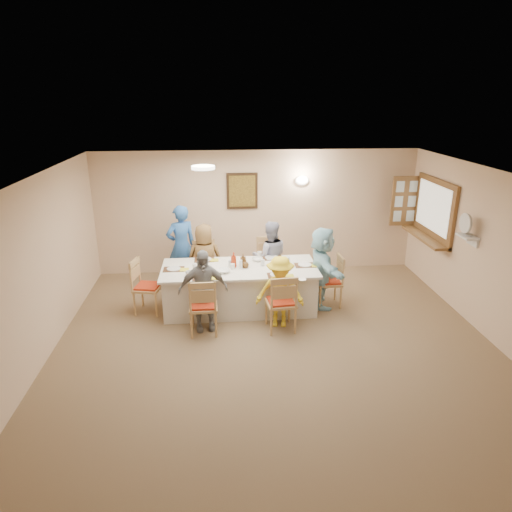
{
  "coord_description": "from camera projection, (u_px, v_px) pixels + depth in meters",
  "views": [
    {
      "loc": [
        -0.8,
        -5.53,
        3.52
      ],
      "look_at": [
        -0.2,
        1.4,
        1.05
      ],
      "focal_mm": 32.0,
      "sensor_mm": 36.0,
      "label": 1
    }
  ],
  "objects": [
    {
      "name": "chair_left_end",
      "position": [
        148.0,
        286.0,
        7.67
      ],
      "size": [
        0.53,
        0.53,
        0.94
      ],
      "primitive_type": null,
      "rotation": [
        0.0,
        0.0,
        1.37
      ],
      "color": "tan",
      "rests_on": "ground"
    },
    {
      "name": "wall_picture",
      "position": [
        242.0,
        191.0,
        9.09
      ],
      "size": [
        0.62,
        0.05,
        0.72
      ],
      "color": "black",
      "rests_on": "room_walls"
    },
    {
      "name": "placemat_br",
      "position": [
        272.0,
        258.0,
        8.15
      ],
      "size": [
        0.37,
        0.28,
        0.01
      ],
      "primitive_type": "cube",
      "color": "#472B19",
      "rests_on": "dining_table"
    },
    {
      "name": "napkin_re",
      "position": [
        316.0,
        266.0,
        7.76
      ],
      "size": [
        0.15,
        0.15,
        0.01
      ],
      "primitive_type": "cube",
      "color": "yellow",
      "rests_on": "dining_table"
    },
    {
      "name": "serving_hatch",
      "position": [
        434.0,
        210.0,
        8.44
      ],
      "size": [
        0.06,
        1.5,
        1.15
      ],
      "primitive_type": "cube",
      "color": "brown",
      "rests_on": "room_walls"
    },
    {
      "name": "diner_back_right",
      "position": [
        270.0,
        257.0,
        8.42
      ],
      "size": [
        0.66,
        0.52,
        1.37
      ],
      "primitive_type": "imported",
      "rotation": [
        0.0,
        0.0,
        3.14
      ],
      "color": "#9797B1",
      "rests_on": "ground"
    },
    {
      "name": "chair_back_left",
      "position": [
        205.0,
        267.0,
        8.5
      ],
      "size": [
        0.51,
        0.51,
        0.96
      ],
      "primitive_type": null,
      "rotation": [
        0.0,
        0.0,
        0.12
      ],
      "color": "tan",
      "rests_on": "ground"
    },
    {
      "name": "diner_right_end",
      "position": [
        322.0,
        267.0,
        7.83
      ],
      "size": [
        1.36,
        0.54,
        1.43
      ],
      "primitive_type": "imported",
      "rotation": [
        0.0,
        0.0,
        1.62
      ],
      "color": "#B1E6F6",
      "rests_on": "ground"
    },
    {
      "name": "chair_front_right",
      "position": [
        281.0,
        301.0,
        7.1
      ],
      "size": [
        0.5,
        0.5,
        0.96
      ],
      "primitive_type": null,
      "rotation": [
        0.0,
        0.0,
        3.24
      ],
      "color": "tan",
      "rests_on": "ground"
    },
    {
      "name": "napkin_fl",
      "position": [
        215.0,
        278.0,
        7.23
      ],
      "size": [
        0.13,
        0.13,
        0.01
      ],
      "primitive_type": "cube",
      "color": "yellow",
      "rests_on": "dining_table"
    },
    {
      "name": "diner_front_left",
      "position": [
        203.0,
        290.0,
        7.05
      ],
      "size": [
        0.86,
        0.53,
        1.32
      ],
      "primitive_type": "imported",
      "rotation": [
        0.0,
        0.0,
        0.14
      ],
      "color": "gray",
      "rests_on": "ground"
    },
    {
      "name": "drinking_glass",
      "position": [
        230.0,
        263.0,
        7.72
      ],
      "size": [
        0.07,
        0.07,
        0.11
      ],
      "primitive_type": "cylinder",
      "color": "silver",
      "rests_on": "dining_table"
    },
    {
      "name": "chair_back_right",
      "position": [
        269.0,
        264.0,
        8.59
      ],
      "size": [
        0.49,
        0.49,
        0.99
      ],
      "primitive_type": null,
      "rotation": [
        0.0,
        0.0,
        0.04
      ],
      "color": "tan",
      "rests_on": "ground"
    },
    {
      "name": "chair_front_left",
      "position": [
        203.0,
        305.0,
        7.0
      ],
      "size": [
        0.45,
        0.45,
        0.93
      ],
      "primitive_type": null,
      "rotation": [
        0.0,
        0.0,
        3.15
      ],
      "color": "tan",
      "rests_on": "ground"
    },
    {
      "name": "diner_front_right",
      "position": [
        280.0,
        292.0,
        7.17
      ],
      "size": [
        0.9,
        0.69,
        1.17
      ],
      "primitive_type": "imported",
      "rotation": [
        0.0,
        0.0,
        -0.17
      ],
      "color": "yellow",
      "rests_on": "ground"
    },
    {
      "name": "shutter_door",
      "position": [
        405.0,
        201.0,
        9.14
      ],
      "size": [
        0.55,
        0.04,
        1.0
      ],
      "primitive_type": "cube",
      "color": "brown",
      "rests_on": "room_walls"
    },
    {
      "name": "wall_sconce",
      "position": [
        302.0,
        180.0,
        9.1
      ],
      "size": [
        0.26,
        0.09,
        0.18
      ],
      "primitive_type": "ellipsoid",
      "color": "white",
      "rests_on": "room_walls"
    },
    {
      "name": "plate_le",
      "position": [
        174.0,
        269.0,
        7.61
      ],
      "size": [
        0.23,
        0.23,
        0.01
      ],
      "primitive_type": "cylinder",
      "color": "white",
      "rests_on": "dining_table"
    },
    {
      "name": "plate_bl",
      "position": [
        204.0,
        259.0,
        8.05
      ],
      "size": [
        0.26,
        0.26,
        0.02
      ],
      "primitive_type": "cylinder",
      "color": "white",
      "rests_on": "dining_table"
    },
    {
      "name": "placemat_fl",
      "position": [
        203.0,
        278.0,
        7.26
      ],
      "size": [
        0.34,
        0.25,
        0.01
      ],
      "primitive_type": "cube",
      "color": "#472B19",
      "rests_on": "dining_table"
    },
    {
      "name": "bowl_a",
      "position": [
        224.0,
        271.0,
        7.47
      ],
      "size": [
        0.26,
        0.26,
        0.05
      ],
      "primitive_type": "imported",
      "rotation": [
        0.0,
        0.0,
        0.1
      ],
      "color": "white",
      "rests_on": "dining_table"
    },
    {
      "name": "condiment_brown",
      "position": [
        243.0,
        260.0,
        7.76
      ],
      "size": [
        0.11,
        0.11,
        0.21
      ],
      "primitive_type": "imported",
      "rotation": [
        0.0,
        0.0,
        -0.06
      ],
      "color": "#553616",
      "rests_on": "dining_table"
    },
    {
      "name": "dining_table",
      "position": [
        240.0,
        288.0,
        7.83
      ],
      "size": [
        2.62,
        1.11,
        0.76
      ],
      "primitive_type": "cube",
      "color": "silver",
      "rests_on": "ground"
    },
    {
      "name": "fan_shelf",
      "position": [
        468.0,
        236.0,
        7.2
      ],
      "size": [
        0.22,
        0.36,
        0.03
      ],
      "primitive_type": "cube",
      "color": "white",
      "rests_on": "room_walls"
    },
    {
      "name": "desk_fan",
      "position": [
        467.0,
        227.0,
        7.15
      ],
      "size": [
        0.3,
        0.3,
        0.28
      ],
      "primitive_type": null,
      "color": "#A5A5A8",
      "rests_on": "fan_shelf"
    },
    {
      "name": "placemat_fr",
      "position": [
        278.0,
        275.0,
        7.36
      ],
      "size": [
        0.34,
        0.25,
        0.01
      ],
      "primitive_type": "cube",
      "color": "#472B19",
      "rests_on": "dining_table"
    },
    {
      "name": "napkin_br",
      "position": [
        282.0,
        258.0,
        8.11
      ],
      "size": [
        0.14,
        0.14,
        0.01
      ],
      "primitive_type": "cube",
      "color": "yellow",
      "rests_on": "dining_table"
    },
    {
      "name": "napkin_fr",
      "position": [
        289.0,
        276.0,
        7.32
      ],
      "size": [
        0.14,
        0.14,
        0.01
      ],
      "primitive_type": "cube",
      "color": "yellow",
      "rests_on": "dining_table"
    },
    {
      "name": "napkin_bl",
      "position": [
        215.0,
        260.0,
        8.01
      ],
      "size": [
        0.14,
        0.14,
        0.01
      ],
      "primitive_type": "cube",
      "color": "yellow",
      "rests_on": "dining_table"
    },
    {
      "name": "hatch_sill",
      "position": [
        425.0,
        237.0,
        8.61
      ],
      "size": [
        0.3,
        1.5,
        0.05
      ],
      "primitive_type": "cube",
      "color": "brown",
      "rests_on": "room_walls"
    },
    {
      "name": "napkin_le",
      "position": [
        184.0,
        270.0,
        7.58
      ],
      "size": [
        0.15,
        0.15,
        0.01
      ],
      "primitive_type": "cube",
      "color": "yellow",
      "rests_on": "dining_table"
    },
    {
      "name": "plate_re",
      "position": [
        305.0,
        265.0,
        7.79
      ],
      "size": [
        0.23,
        0.23,
        0.01
      ],
      "primitive_type": "cylinder",
      "color": "white",
      "rests_on": "dining_table"
    },
    {
      "name": "ceiling_light",
      "position": [
        203.0,
        167.0,
        6.93
      ],
      "size": [
        0.36,
        0.36,
        0.05
      ],
      "primitive_type": "cylinder",
      "color": "white",
      "rests_on": "room_walls"
    },
    {
      "name": "plate_fl",
      "position": [
        203.0,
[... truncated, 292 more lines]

